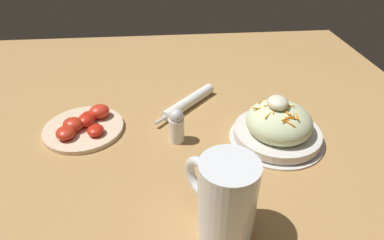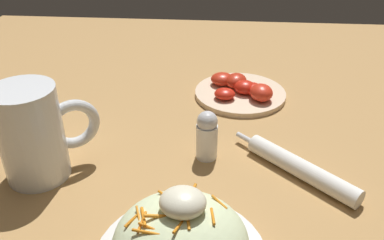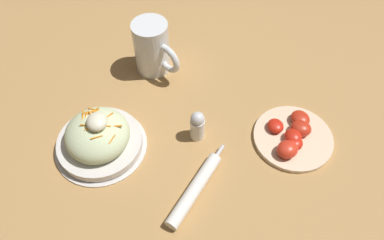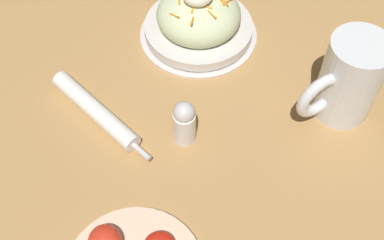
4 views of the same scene
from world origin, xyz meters
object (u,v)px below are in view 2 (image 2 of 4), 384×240
at_px(beer_mug, 34,136).
at_px(tomato_plate, 241,90).
at_px(salt_shaker, 207,135).
at_px(napkin_roll, 301,168).

relative_size(beer_mug, tomato_plate, 0.78).
height_order(beer_mug, tomato_plate, beer_mug).
bearing_deg(salt_shaker, tomato_plate, 74.67).
xyz_separation_m(beer_mug, salt_shaker, (0.25, 0.06, -0.03)).
bearing_deg(tomato_plate, beer_mug, -137.59).
distance_m(tomato_plate, salt_shaker, 0.23).
height_order(napkin_roll, salt_shaker, salt_shaker).
bearing_deg(tomato_plate, salt_shaker, -105.33).
bearing_deg(tomato_plate, napkin_roll, -71.82).
relative_size(tomato_plate, salt_shaker, 2.25).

